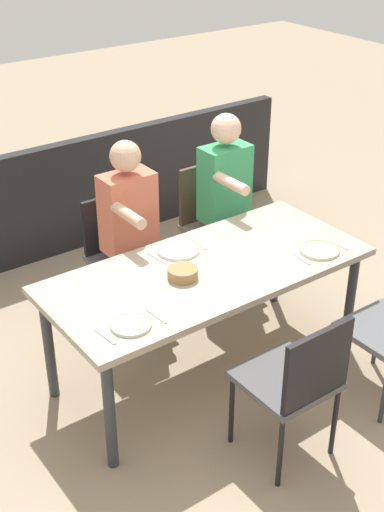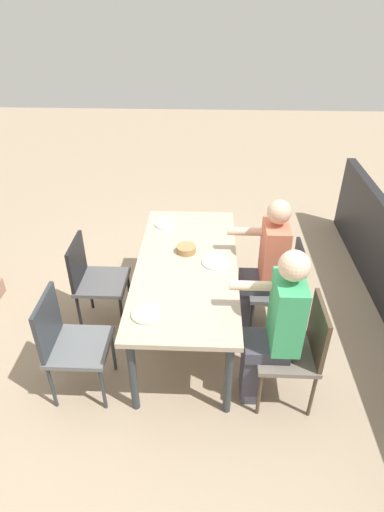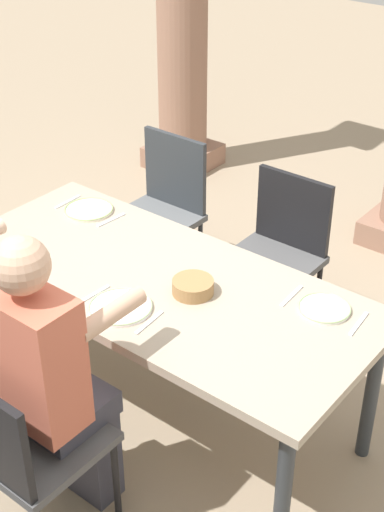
{
  "view_description": "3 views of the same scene",
  "coord_description": "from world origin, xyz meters",
  "px_view_note": "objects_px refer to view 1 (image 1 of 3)",
  "views": [
    {
      "loc": [
        2.09,
        2.71,
        2.73
      ],
      "look_at": [
        0.1,
        -0.01,
        0.84
      ],
      "focal_mm": 48.65,
      "sensor_mm": 36.0,
      "label": 1
    },
    {
      "loc": [
        -2.9,
        -0.17,
        2.72
      ],
      "look_at": [
        -0.07,
        -0.05,
        0.86
      ],
      "focal_mm": 29.5,
      "sensor_mm": 36.0,
      "label": 2
    },
    {
      "loc": [
        1.71,
        -1.92,
        2.45
      ],
      "look_at": [
        0.14,
        0.06,
        0.87
      ],
      "focal_mm": 51.71,
      "sensor_mm": 36.0,
      "label": 3
    }
  ],
  "objects_px": {
    "diner_woman_green": "(134,234)",
    "plate_2": "(131,325)",
    "plate_1": "(178,250)",
    "chair_mid_south": "(122,250)",
    "diner_man_white": "(230,202)",
    "plate_0": "(319,250)",
    "dining_table": "(207,277)",
    "bread_basket": "(183,273)",
    "chair_west_south": "(213,218)",
    "chair_mid_north": "(297,379)"
  },
  "relations": [
    {
      "from": "chair_west_south",
      "to": "plate_0",
      "type": "height_order",
      "value": "chair_west_south"
    },
    {
      "from": "plate_1",
      "to": "bread_basket",
      "type": "bearing_deg",
      "value": 59.55
    },
    {
      "from": "chair_mid_north",
      "to": "bread_basket",
      "type": "bearing_deg",
      "value": -82.77
    },
    {
      "from": "chair_mid_south",
      "to": "plate_0",
      "type": "bearing_deg",
      "value": 123.86
    },
    {
      "from": "chair_mid_north",
      "to": "diner_woman_green",
      "type": "distance_m",
      "value": 1.52
    },
    {
      "from": "chair_mid_south",
      "to": "plate_1",
      "type": "relative_size",
      "value": 3.36
    },
    {
      "from": "chair_mid_south",
      "to": "plate_2",
      "type": "distance_m",
      "value": 1.25
    },
    {
      "from": "dining_table",
      "to": "bread_basket",
      "type": "height_order",
      "value": "bread_basket"
    },
    {
      "from": "chair_mid_south",
      "to": "plate_2",
      "type": "xyz_separation_m",
      "value": [
        0.58,
        1.08,
        0.25
      ]
    },
    {
      "from": "chair_mid_south",
      "to": "diner_woman_green",
      "type": "relative_size",
      "value": 0.66
    },
    {
      "from": "diner_woman_green",
      "to": "plate_1",
      "type": "bearing_deg",
      "value": 97.37
    },
    {
      "from": "plate_0",
      "to": "bread_basket",
      "type": "bearing_deg",
      "value": -15.6
    },
    {
      "from": "chair_mid_north",
      "to": "chair_mid_south",
      "type": "height_order",
      "value": "chair_mid_north"
    },
    {
      "from": "chair_mid_south",
      "to": "plate_0",
      "type": "distance_m",
      "value": 1.33
    },
    {
      "from": "chair_mid_south",
      "to": "plate_2",
      "type": "relative_size",
      "value": 4.09
    },
    {
      "from": "chair_west_south",
      "to": "diner_woman_green",
      "type": "height_order",
      "value": "diner_woman_green"
    },
    {
      "from": "chair_mid_south",
      "to": "bread_basket",
      "type": "height_order",
      "value": "chair_mid_south"
    },
    {
      "from": "chair_mid_south",
      "to": "diner_man_white",
      "type": "relative_size",
      "value": 0.65
    },
    {
      "from": "dining_table",
      "to": "bread_basket",
      "type": "xyz_separation_m",
      "value": [
        0.18,
        0.01,
        0.1
      ]
    },
    {
      "from": "chair_mid_north",
      "to": "diner_woman_green",
      "type": "height_order",
      "value": "diner_woman_green"
    },
    {
      "from": "chair_west_south",
      "to": "plate_0",
      "type": "xyz_separation_m",
      "value": [
        0.05,
        1.09,
        0.23
      ]
    },
    {
      "from": "diner_woman_green",
      "to": "chair_mid_south",
      "type": "bearing_deg",
      "value": -90.99
    },
    {
      "from": "chair_mid_north",
      "to": "plate_0",
      "type": "distance_m",
      "value": 0.97
    },
    {
      "from": "bread_basket",
      "to": "diner_man_white",
      "type": "bearing_deg",
      "value": -142.52
    },
    {
      "from": "diner_man_white",
      "to": "plate_0",
      "type": "relative_size",
      "value": 5.54
    },
    {
      "from": "diner_man_white",
      "to": "plate_1",
      "type": "relative_size",
      "value": 5.2
    },
    {
      "from": "dining_table",
      "to": "chair_west_south",
      "type": "xyz_separation_m",
      "value": [
        -0.7,
        -0.84,
        -0.16
      ]
    },
    {
      "from": "dining_table",
      "to": "plate_0",
      "type": "relative_size",
      "value": 7.98
    },
    {
      "from": "chair_mid_south",
      "to": "diner_man_white",
      "type": "height_order",
      "value": "diner_man_white"
    },
    {
      "from": "plate_2",
      "to": "plate_0",
      "type": "bearing_deg",
      "value": 179.8
    },
    {
      "from": "dining_table",
      "to": "plate_2",
      "type": "bearing_deg",
      "value": 19.92
    },
    {
      "from": "bread_basket",
      "to": "dining_table",
      "type": "bearing_deg",
      "value": -176.18
    },
    {
      "from": "dining_table",
      "to": "plate_1",
      "type": "bearing_deg",
      "value": -83.56
    },
    {
      "from": "chair_west_south",
      "to": "chair_mid_north",
      "type": "height_order",
      "value": "chair_west_south"
    },
    {
      "from": "chair_mid_north",
      "to": "diner_woman_green",
      "type": "xyz_separation_m",
      "value": [
        0.0,
        -1.51,
        0.17
      ]
    },
    {
      "from": "plate_0",
      "to": "plate_1",
      "type": "bearing_deg",
      "value": -36.28
    },
    {
      "from": "chair_mid_north",
      "to": "chair_west_south",
      "type": "bearing_deg",
      "value": -114.73
    },
    {
      "from": "diner_woman_green",
      "to": "plate_2",
      "type": "bearing_deg",
      "value": 57.37
    },
    {
      "from": "plate_0",
      "to": "plate_2",
      "type": "bearing_deg",
      "value": -0.2
    },
    {
      "from": "chair_mid_north",
      "to": "diner_woman_green",
      "type": "bearing_deg",
      "value": -89.89
    },
    {
      "from": "plate_1",
      "to": "chair_mid_south",
      "type": "bearing_deg",
      "value": -85.08
    },
    {
      "from": "dining_table",
      "to": "chair_mid_north",
      "type": "xyz_separation_m",
      "value": [
        0.08,
        0.84,
        -0.15
      ]
    },
    {
      "from": "plate_2",
      "to": "diner_woman_green",
      "type": "bearing_deg",
      "value": -122.63
    },
    {
      "from": "dining_table",
      "to": "chair_west_south",
      "type": "relative_size",
      "value": 2.14
    },
    {
      "from": "diner_woman_green",
      "to": "diner_man_white",
      "type": "height_order",
      "value": "diner_man_white"
    },
    {
      "from": "chair_mid_north",
      "to": "bread_basket",
      "type": "relative_size",
      "value": 5.15
    },
    {
      "from": "dining_table",
      "to": "chair_mid_north",
      "type": "height_order",
      "value": "chair_mid_north"
    },
    {
      "from": "chair_west_south",
      "to": "plate_2",
      "type": "relative_size",
      "value": 4.26
    },
    {
      "from": "chair_west_south",
      "to": "bread_basket",
      "type": "height_order",
      "value": "chair_west_south"
    },
    {
      "from": "chair_mid_north",
      "to": "bread_basket",
      "type": "distance_m",
      "value": 0.87
    }
  ]
}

